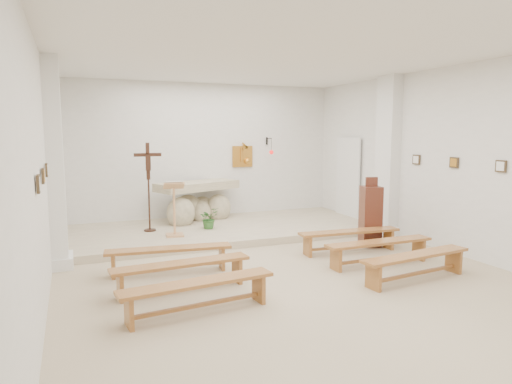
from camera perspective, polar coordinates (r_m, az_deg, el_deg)
name	(u,v)px	position (r m, az deg, el deg)	size (l,w,h in m)	color
ground	(290,277)	(7.35, 4.32, -10.59)	(7.00, 10.00, 0.00)	#C2B08C
wall_left	(40,175)	(6.28, -25.36, 1.95)	(0.02, 10.00, 3.50)	white
wall_right	(464,162)	(9.12, 24.51, 3.49)	(0.02, 10.00, 3.50)	white
wall_back	(203,153)	(11.68, -6.60, 4.83)	(7.00, 0.02, 3.50)	white
ceiling	(293,50)	(7.09, 4.61, 17.30)	(7.00, 10.00, 0.02)	silver
sanctuary_platform	(222,229)	(10.47, -4.27, -4.69)	(6.98, 3.00, 0.15)	beige
pilaster_left	(55,164)	(8.27, -23.80, 3.19)	(0.26, 0.55, 3.50)	white
pilaster_right	(387,156)	(10.52, 16.12, 4.30)	(0.26, 0.55, 3.50)	white
gold_wall_relief	(242,156)	(11.98, -1.70, 4.46)	(0.55, 0.04, 0.55)	#CB892F
sanctuary_lamp	(271,150)	(12.00, 1.86, 5.23)	(0.11, 0.36, 0.44)	black
station_frame_left_front	(38,184)	(5.49, -25.57, 0.92)	(0.03, 0.20, 0.20)	#3E2E1B
station_frame_left_mid	(43,176)	(6.48, -25.08, 1.84)	(0.03, 0.20, 0.20)	#3E2E1B
station_frame_left_rear	(47,170)	(7.48, -24.71, 2.52)	(0.03, 0.20, 0.20)	#3E2E1B
station_frame_right_front	(501,166)	(8.58, 28.29, 2.86)	(0.03, 0.20, 0.20)	#3E2E1B
station_frame_right_mid	(454,163)	(9.24, 23.52, 3.40)	(0.03, 0.20, 0.20)	#3E2E1B
station_frame_right_rear	(416,160)	(9.97, 19.41, 3.84)	(0.03, 0.20, 0.20)	#3E2E1B
radiator_left	(57,242)	(9.17, -23.58, -5.80)	(0.10, 0.85, 0.52)	silver
radiator_right	(368,217)	(11.28, 13.88, -3.01)	(0.10, 0.85, 0.52)	silver
altar	(197,204)	(11.13, -7.41, -1.53)	(2.16, 1.45, 1.04)	beige
lectern	(174,209)	(9.49, -10.17, -2.07)	(0.46, 0.40, 1.16)	tan
crucifix_stand	(148,180)	(10.03, -13.29, 1.41)	(0.58, 0.25, 1.91)	#371D11
potted_plant	(209,218)	(10.19, -5.91, -3.26)	(0.43, 0.37, 0.47)	#2E6227
donation_pedestal	(370,216)	(9.47, 14.12, -2.88)	(0.46, 0.46, 1.39)	#512817
bench_left_front	(169,254)	(7.59, -10.81, -7.61)	(2.04, 0.56, 0.43)	#9D652D
bench_right_front	(349,236)	(8.90, 11.60, -5.39)	(2.03, 0.47, 0.43)	#9D652D
bench_left_second	(182,269)	(6.74, -9.26, -9.52)	(2.03, 0.46, 0.43)	#9D652D
bench_right_second	(379,247)	(8.18, 15.15, -6.63)	(2.01, 0.33, 0.43)	#9D652D
bench_left_third	(198,289)	(5.90, -7.23, -11.98)	(2.03, 0.55, 0.43)	#9D652D
bench_right_third	(416,260)	(7.51, 19.39, -8.08)	(2.03, 0.55, 0.43)	#9D652D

